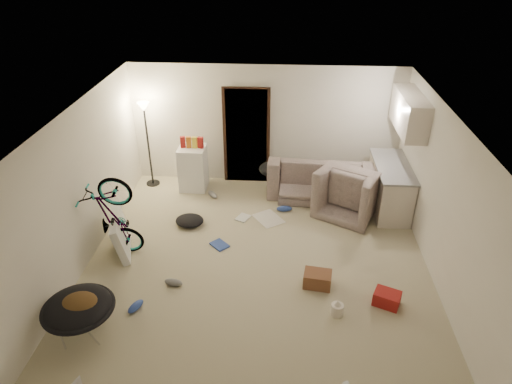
# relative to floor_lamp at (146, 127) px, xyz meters

# --- Properties ---
(floor) EXTENTS (5.50, 6.00, 0.02)m
(floor) POSITION_rel_floor_lamp_xyz_m (2.40, -2.65, -1.32)
(floor) COLOR #BBB290
(floor) RESTS_ON ground
(ceiling) EXTENTS (5.50, 6.00, 0.02)m
(ceiling) POSITION_rel_floor_lamp_xyz_m (2.40, -2.65, 1.20)
(ceiling) COLOR white
(ceiling) RESTS_ON wall_back
(wall_back) EXTENTS (5.50, 0.02, 2.50)m
(wall_back) POSITION_rel_floor_lamp_xyz_m (2.40, 0.36, -0.06)
(wall_back) COLOR white
(wall_back) RESTS_ON floor
(wall_front) EXTENTS (5.50, 0.02, 2.50)m
(wall_front) POSITION_rel_floor_lamp_xyz_m (2.40, -5.66, -0.06)
(wall_front) COLOR white
(wall_front) RESTS_ON floor
(wall_left) EXTENTS (0.02, 6.00, 2.50)m
(wall_left) POSITION_rel_floor_lamp_xyz_m (-0.36, -2.65, -0.06)
(wall_left) COLOR white
(wall_left) RESTS_ON floor
(wall_right) EXTENTS (0.02, 6.00, 2.50)m
(wall_right) POSITION_rel_floor_lamp_xyz_m (5.16, -2.65, -0.06)
(wall_right) COLOR white
(wall_right) RESTS_ON floor
(doorway) EXTENTS (0.85, 0.10, 2.04)m
(doorway) POSITION_rel_floor_lamp_xyz_m (2.00, 0.32, -0.29)
(doorway) COLOR black
(doorway) RESTS_ON floor
(door_trim) EXTENTS (0.97, 0.04, 2.10)m
(door_trim) POSITION_rel_floor_lamp_xyz_m (2.00, 0.29, -0.29)
(door_trim) COLOR black
(door_trim) RESTS_ON floor
(floor_lamp) EXTENTS (0.28, 0.28, 1.81)m
(floor_lamp) POSITION_rel_floor_lamp_xyz_m (0.00, 0.00, 0.00)
(floor_lamp) COLOR black
(floor_lamp) RESTS_ON floor
(kitchen_counter) EXTENTS (0.60, 1.50, 0.88)m
(kitchen_counter) POSITION_rel_floor_lamp_xyz_m (4.83, -0.65, -0.87)
(kitchen_counter) COLOR beige
(kitchen_counter) RESTS_ON floor
(counter_top) EXTENTS (0.64, 1.54, 0.04)m
(counter_top) POSITION_rel_floor_lamp_xyz_m (4.83, -0.65, -0.41)
(counter_top) COLOR gray
(counter_top) RESTS_ON kitchen_counter
(kitchen_uppers) EXTENTS (0.38, 1.40, 0.65)m
(kitchen_uppers) POSITION_rel_floor_lamp_xyz_m (4.96, -0.65, 0.64)
(kitchen_uppers) COLOR beige
(kitchen_uppers) RESTS_ON wall_right
(sofa) EXTENTS (2.11, 0.92, 0.60)m
(sofa) POSITION_rel_floor_lamp_xyz_m (3.52, -0.20, -1.00)
(sofa) COLOR #394038
(sofa) RESTS_ON floor
(armchair) EXTENTS (1.41, 1.35, 0.71)m
(armchair) POSITION_rel_floor_lamp_xyz_m (4.12, -0.77, -0.95)
(armchair) COLOR #394038
(armchair) RESTS_ON floor
(bicycle) EXTENTS (1.57, 0.68, 0.91)m
(bicycle) POSITION_rel_floor_lamp_xyz_m (0.10, -2.49, -0.89)
(bicycle) COLOR black
(bicycle) RESTS_ON floor
(mini_fridge) EXTENTS (0.55, 0.55, 0.92)m
(mini_fridge) POSITION_rel_floor_lamp_xyz_m (0.92, -0.10, -0.85)
(mini_fridge) COLOR white
(mini_fridge) RESTS_ON floor
(snack_box_0) EXTENTS (0.12, 0.10, 0.30)m
(snack_box_0) POSITION_rel_floor_lamp_xyz_m (0.75, -0.10, -0.31)
(snack_box_0) COLOR maroon
(snack_box_0) RESTS_ON mini_fridge
(snack_box_1) EXTENTS (0.11, 0.08, 0.30)m
(snack_box_1) POSITION_rel_floor_lamp_xyz_m (0.87, -0.10, -0.31)
(snack_box_1) COLOR #C56518
(snack_box_1) RESTS_ON mini_fridge
(snack_box_2) EXTENTS (0.10, 0.08, 0.30)m
(snack_box_2) POSITION_rel_floor_lamp_xyz_m (0.99, -0.10, -0.31)
(snack_box_2) COLOR gold
(snack_box_2) RESTS_ON mini_fridge
(snack_box_3) EXTENTS (0.12, 0.10, 0.30)m
(snack_box_3) POSITION_rel_floor_lamp_xyz_m (1.11, -0.10, -0.31)
(snack_box_3) COLOR maroon
(snack_box_3) RESTS_ON mini_fridge
(saucer_chair) EXTENTS (0.94, 0.94, 0.66)m
(saucer_chair) POSITION_rel_floor_lamp_xyz_m (0.19, -4.23, -0.91)
(saucer_chair) COLOR silver
(saucer_chair) RESTS_ON floor
(hoodie) EXTENTS (0.52, 0.44, 0.22)m
(hoodie) POSITION_rel_floor_lamp_xyz_m (0.24, -4.26, -0.71)
(hoodie) COLOR #51371C
(hoodie) RESTS_ON saucer_chair
(sofa_drape) EXTENTS (0.58, 0.48, 0.28)m
(sofa_drape) POSITION_rel_floor_lamp_xyz_m (2.57, -0.20, -0.77)
(sofa_drape) COLOR black
(sofa_drape) RESTS_ON sofa
(tv_box) EXTENTS (0.54, 1.03, 0.67)m
(tv_box) POSITION_rel_floor_lamp_xyz_m (0.10, -2.32, -0.98)
(tv_box) COLOR silver
(tv_box) RESTS_ON floor
(drink_case_a) EXTENTS (0.45, 0.35, 0.24)m
(drink_case_a) POSITION_rel_floor_lamp_xyz_m (3.35, -3.03, -1.19)
(drink_case_a) COLOR brown
(drink_case_a) RESTS_ON floor
(drink_case_b) EXTENTS (0.44, 0.39, 0.21)m
(drink_case_b) POSITION_rel_floor_lamp_xyz_m (4.33, -3.37, -1.20)
(drink_case_b) COLOR maroon
(drink_case_b) RESTS_ON floor
(juicer) EXTENTS (0.18, 0.18, 0.25)m
(juicer) POSITION_rel_floor_lamp_xyz_m (3.60, -3.63, -1.20)
(juicer) COLOR silver
(juicer) RESTS_ON floor
(newspaper) EXTENTS (0.66, 0.70, 0.01)m
(newspaper) POSITION_rel_floor_lamp_xyz_m (2.53, -1.22, -1.30)
(newspaper) COLOR silver
(newspaper) RESTS_ON floor
(book_blue) EXTENTS (0.37, 0.37, 0.03)m
(book_blue) POSITION_rel_floor_lamp_xyz_m (1.73, -2.12, -1.29)
(book_blue) COLOR #2A449A
(book_blue) RESTS_ON floor
(book_white) EXTENTS (0.31, 0.34, 0.03)m
(book_white) POSITION_rel_floor_lamp_xyz_m (2.05, -1.24, -1.29)
(book_white) COLOR silver
(book_white) RESTS_ON floor
(shoe_0) EXTENTS (0.31, 0.15, 0.11)m
(shoe_0) POSITION_rel_floor_lamp_xyz_m (2.83, -0.93, -1.25)
(shoe_0) COLOR #2A449A
(shoe_0) RESTS_ON floor
(shoe_1) EXTENTS (0.28, 0.31, 0.11)m
(shoe_1) POSITION_rel_floor_lamp_xyz_m (1.36, -0.48, -1.25)
(shoe_1) COLOR slate
(shoe_1) RESTS_ON floor
(shoe_2) EXTENTS (0.23, 0.32, 0.11)m
(shoe_2) POSITION_rel_floor_lamp_xyz_m (0.74, -3.72, -1.25)
(shoe_2) COLOR #2A449A
(shoe_2) RESTS_ON floor
(shoe_3) EXTENTS (0.31, 0.17, 0.11)m
(shoe_3) POSITION_rel_floor_lamp_xyz_m (1.16, -3.18, -1.25)
(shoe_3) COLOR slate
(shoe_3) RESTS_ON floor
(clothes_lump_a) EXTENTS (0.55, 0.48, 0.17)m
(clothes_lump_a) POSITION_rel_floor_lamp_xyz_m (1.09, -1.50, -1.22)
(clothes_lump_a) COLOR black
(clothes_lump_a) RESTS_ON floor
(clothes_lump_b) EXTENTS (0.43, 0.38, 0.13)m
(clothes_lump_b) POSITION_rel_floor_lamp_xyz_m (3.47, -0.10, -1.24)
(clothes_lump_b) COLOR black
(clothes_lump_b) RESTS_ON floor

